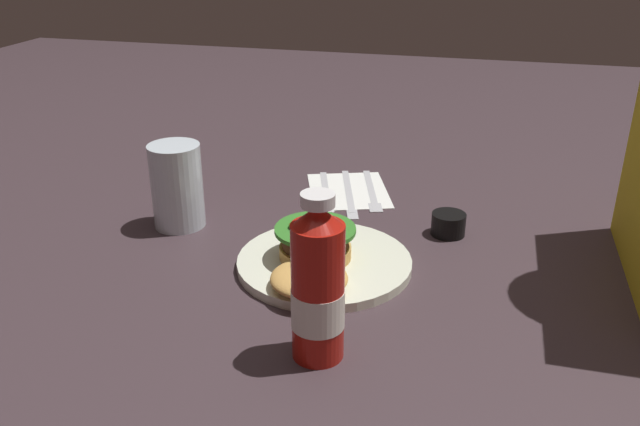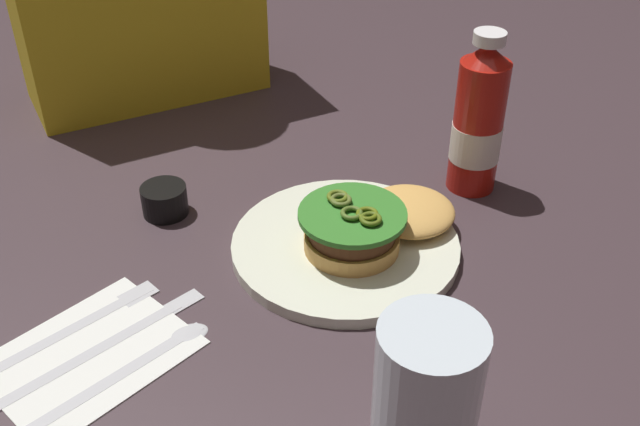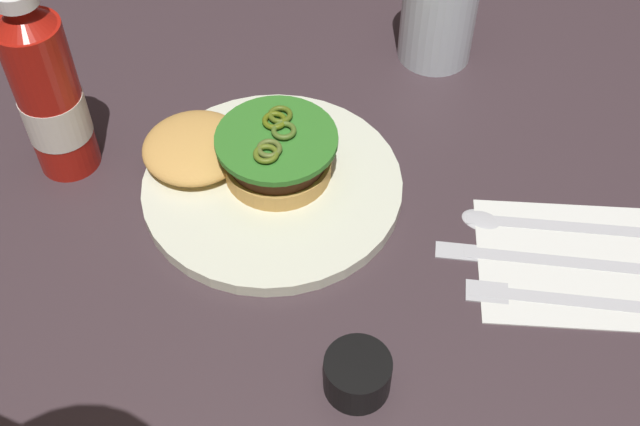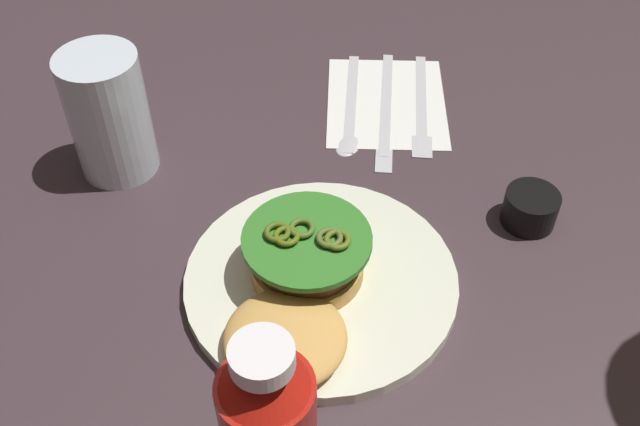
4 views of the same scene
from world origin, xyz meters
The scene contains 9 objects.
ground_plane centered at (0.00, 0.00, 0.00)m, with size 3.00×3.00×0.00m, color #3C2E32.
dinner_plate centered at (0.04, 0.07, 0.01)m, with size 0.24×0.24×0.01m, color silver.
burger_sandwich centered at (0.07, 0.06, 0.03)m, with size 0.19×0.12×0.05m.
water_glass centered at (-0.03, -0.18, 0.07)m, with size 0.08×0.08×0.13m, color silver.
condiment_cup centered at (-0.10, 0.23, 0.02)m, with size 0.05×0.05×0.03m, color black.
napkin centered at (-0.24, 0.04, 0.00)m, with size 0.17×0.14×0.00m, color white.
spoon_utensil centered at (-0.19, 0.01, 0.00)m, with size 0.18×0.07×0.00m.
butter_knife centered at (-0.21, 0.05, 0.00)m, with size 0.22×0.08×0.00m.
fork_utensil centered at (-0.23, 0.09, 0.00)m, with size 0.19×0.07×0.00m.
Camera 4 is at (0.43, 0.22, 0.51)m, focal length 40.81 mm.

